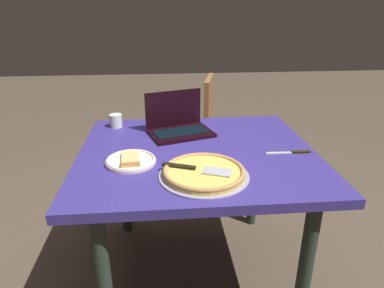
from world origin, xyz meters
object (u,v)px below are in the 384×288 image
at_px(table_knife, 293,152).
at_px(drink_cup, 116,121).
at_px(laptop, 179,125).
at_px(pizza_tray, 205,172).
at_px(pizza_plate, 131,160).
at_px(dining_table, 197,167).
at_px(chair_near, 196,127).

distance_m(table_knife, drink_cup, 1.02).
height_order(laptop, pizza_tray, laptop).
relative_size(pizza_tray, table_knife, 1.75).
distance_m(pizza_plate, drink_cup, 0.52).
relative_size(dining_table, table_knife, 5.28).
height_order(pizza_plate, chair_near, chair_near).
height_order(table_knife, drink_cup, drink_cup).
relative_size(table_knife, chair_near, 0.24).
bearing_deg(pizza_plate, drink_cup, 103.75).
distance_m(pizza_tray, chair_near, 1.32).
xyz_separation_m(dining_table, chair_near, (0.09, 1.01, -0.15)).
relative_size(pizza_plate, table_knife, 1.04).
height_order(laptop, table_knife, laptop).
relative_size(dining_table, laptop, 2.98).
xyz_separation_m(pizza_plate, pizza_tray, (0.32, -0.16, 0.00)).
bearing_deg(table_knife, pizza_plate, -176.79).
bearing_deg(drink_cup, table_knife, -27.08).
height_order(pizza_plate, pizza_tray, same).
xyz_separation_m(dining_table, pizza_plate, (-0.32, -0.12, 0.11)).
distance_m(table_knife, chair_near, 1.17).
relative_size(laptop, table_knife, 1.78).
bearing_deg(pizza_tray, chair_near, 86.05).
distance_m(dining_table, chair_near, 1.03).
xyz_separation_m(dining_table, table_knife, (0.46, -0.07, 0.10)).
distance_m(pizza_plate, chair_near, 1.23).
xyz_separation_m(dining_table, drink_cup, (-0.44, 0.39, 0.13)).
bearing_deg(dining_table, table_knife, -9.12).
distance_m(dining_table, pizza_plate, 0.36).
height_order(table_knife, chair_near, chair_near).
relative_size(laptop, chair_near, 0.42).
relative_size(dining_table, drink_cup, 15.12).
bearing_deg(laptop, pizza_plate, -122.36).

